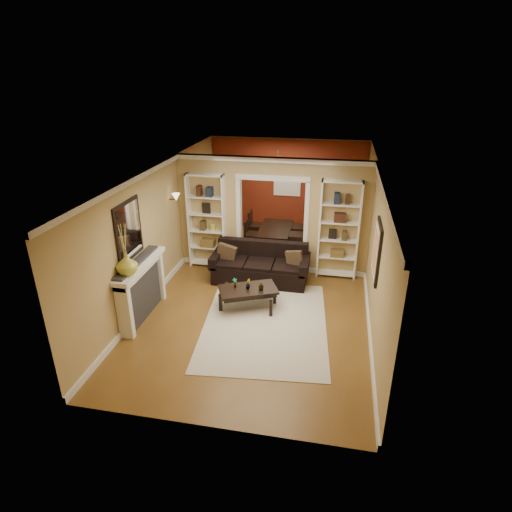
% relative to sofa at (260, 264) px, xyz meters
% --- Properties ---
extents(floor, '(8.00, 8.00, 0.00)m').
position_rel_sofa_xyz_m(floor, '(0.15, -0.45, -0.43)').
color(floor, brown).
rests_on(floor, ground).
extents(ceiling, '(8.00, 8.00, 0.00)m').
position_rel_sofa_xyz_m(ceiling, '(0.15, -0.45, 2.27)').
color(ceiling, white).
rests_on(ceiling, ground).
extents(wall_back, '(8.00, 0.00, 8.00)m').
position_rel_sofa_xyz_m(wall_back, '(0.15, 3.55, 0.92)').
color(wall_back, tan).
rests_on(wall_back, ground).
extents(wall_front, '(8.00, 0.00, 8.00)m').
position_rel_sofa_xyz_m(wall_front, '(0.15, -4.45, 0.92)').
color(wall_front, tan).
rests_on(wall_front, ground).
extents(wall_left, '(0.00, 8.00, 8.00)m').
position_rel_sofa_xyz_m(wall_left, '(-2.10, -0.45, 0.92)').
color(wall_left, tan).
rests_on(wall_left, ground).
extents(wall_right, '(0.00, 8.00, 8.00)m').
position_rel_sofa_xyz_m(wall_right, '(2.40, -0.45, 0.92)').
color(wall_right, tan).
rests_on(wall_right, ground).
extents(partition_wall, '(4.50, 0.15, 2.70)m').
position_rel_sofa_xyz_m(partition_wall, '(0.15, 0.75, 0.92)').
color(partition_wall, tan).
rests_on(partition_wall, floor).
extents(red_back_panel, '(4.44, 0.04, 2.64)m').
position_rel_sofa_xyz_m(red_back_panel, '(0.15, 3.52, 0.89)').
color(red_back_panel, maroon).
rests_on(red_back_panel, floor).
extents(dining_window, '(0.78, 0.03, 0.98)m').
position_rel_sofa_xyz_m(dining_window, '(0.15, 3.48, 1.12)').
color(dining_window, '#8CA5CC').
rests_on(dining_window, wall_back).
extents(area_rug, '(2.62, 3.46, 0.01)m').
position_rel_sofa_xyz_m(area_rug, '(0.42, -1.76, -0.43)').
color(area_rug, beige).
rests_on(area_rug, floor).
extents(sofa, '(2.20, 0.95, 0.86)m').
position_rel_sofa_xyz_m(sofa, '(0.00, 0.00, 0.00)').
color(sofa, black).
rests_on(sofa, floor).
extents(pillow_left, '(0.44, 0.17, 0.43)m').
position_rel_sofa_xyz_m(pillow_left, '(-0.78, -0.02, 0.20)').
color(pillow_left, '#503A22').
rests_on(pillow_left, sofa).
extents(pillow_right, '(0.39, 0.21, 0.38)m').
position_rel_sofa_xyz_m(pillow_right, '(0.78, -0.02, 0.18)').
color(pillow_right, '#503A22').
rests_on(pillow_right, sofa).
extents(coffee_table, '(1.30, 1.04, 0.44)m').
position_rel_sofa_xyz_m(coffee_table, '(-0.02, -1.22, -0.21)').
color(coffee_table, black).
rests_on(coffee_table, floor).
extents(plant_left, '(0.13, 0.13, 0.20)m').
position_rel_sofa_xyz_m(plant_left, '(-0.29, -1.22, 0.11)').
color(plant_left, '#336626').
rests_on(plant_left, coffee_table).
extents(plant_center, '(0.11, 0.12, 0.21)m').
position_rel_sofa_xyz_m(plant_center, '(-0.02, -1.22, 0.11)').
color(plant_center, '#336626').
rests_on(plant_center, coffee_table).
extents(plant_right, '(0.11, 0.11, 0.19)m').
position_rel_sofa_xyz_m(plant_right, '(0.24, -1.22, 0.10)').
color(plant_right, '#336626').
rests_on(plant_right, coffee_table).
extents(bookshelf_left, '(0.90, 0.30, 2.30)m').
position_rel_sofa_xyz_m(bookshelf_left, '(-1.40, 0.58, 0.72)').
color(bookshelf_left, white).
rests_on(bookshelf_left, floor).
extents(bookshelf_right, '(0.90, 0.30, 2.30)m').
position_rel_sofa_xyz_m(bookshelf_right, '(1.70, 0.58, 0.72)').
color(bookshelf_right, white).
rests_on(bookshelf_right, floor).
extents(fireplace, '(0.32, 1.70, 1.16)m').
position_rel_sofa_xyz_m(fireplace, '(-1.94, -1.95, 0.15)').
color(fireplace, white).
rests_on(fireplace, floor).
extents(vase, '(0.45, 0.45, 0.40)m').
position_rel_sofa_xyz_m(vase, '(-1.94, -2.42, 0.93)').
color(vase, '#ADB039').
rests_on(vase, fireplace).
extents(mirror, '(0.03, 0.95, 1.10)m').
position_rel_sofa_xyz_m(mirror, '(-2.08, -1.95, 1.37)').
color(mirror, silver).
rests_on(mirror, wall_left).
extents(wall_sconce, '(0.18, 0.18, 0.22)m').
position_rel_sofa_xyz_m(wall_sconce, '(-2.00, 0.10, 1.40)').
color(wall_sconce, '#FFE0A5').
rests_on(wall_sconce, wall_left).
extents(framed_art, '(0.04, 0.85, 1.05)m').
position_rel_sofa_xyz_m(framed_art, '(2.36, -1.45, 1.12)').
color(framed_art, black).
rests_on(framed_art, wall_right).
extents(dining_table, '(1.51, 0.84, 0.53)m').
position_rel_sofa_xyz_m(dining_table, '(0.05, 2.12, -0.16)').
color(dining_table, black).
rests_on(dining_table, floor).
extents(dining_chair_nw, '(0.49, 0.49, 0.82)m').
position_rel_sofa_xyz_m(dining_chair_nw, '(-0.50, 1.82, -0.02)').
color(dining_chair_nw, black).
rests_on(dining_chair_nw, floor).
extents(dining_chair_ne, '(0.62, 0.62, 0.94)m').
position_rel_sofa_xyz_m(dining_chair_ne, '(0.60, 1.82, 0.04)').
color(dining_chair_ne, black).
rests_on(dining_chair_ne, floor).
extents(dining_chair_sw, '(0.58, 0.58, 0.89)m').
position_rel_sofa_xyz_m(dining_chair_sw, '(-0.50, 2.42, 0.02)').
color(dining_chair_sw, black).
rests_on(dining_chair_sw, floor).
extents(dining_chair_se, '(0.56, 0.56, 0.95)m').
position_rel_sofa_xyz_m(dining_chair_se, '(0.60, 2.42, 0.04)').
color(dining_chair_se, black).
rests_on(dining_chair_se, floor).
extents(chandelier, '(0.50, 0.50, 0.30)m').
position_rel_sofa_xyz_m(chandelier, '(0.15, 2.25, 1.59)').
color(chandelier, '#3D291B').
rests_on(chandelier, ceiling).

